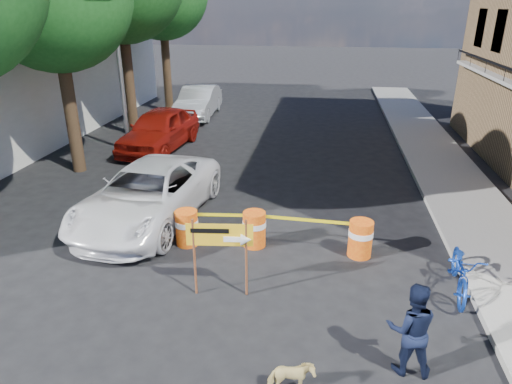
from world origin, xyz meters
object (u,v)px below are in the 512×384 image
(barrel_far_right, at_px, (360,238))
(suv_white, at_px, (148,194))
(barrel_mid_right, at_px, (254,228))
(detour_sign, at_px, (228,241))
(dog, at_px, (291,378))
(bicycle, at_px, (465,250))
(sedan_silver, at_px, (199,102))
(barrel_far_left, at_px, (113,218))
(pedestrian, at_px, (411,329))
(sedan_red, at_px, (159,129))
(barrel_mid_left, at_px, (187,227))

(barrel_far_right, bearing_deg, suv_white, 168.86)
(barrel_mid_right, distance_m, suv_white, 3.27)
(detour_sign, bearing_deg, dog, -65.12)
(barrel_far_right, bearing_deg, bicycle, -31.30)
(barrel_far_right, height_order, dog, barrel_far_right)
(bicycle, bearing_deg, barrel_far_right, 156.63)
(detour_sign, xyz_separation_m, sedan_silver, (-4.90, 15.58, -0.45))
(barrel_far_left, distance_m, pedestrian, 7.77)
(bicycle, xyz_separation_m, sedan_red, (-9.60, 8.76, -0.16))
(barrel_mid_left, bearing_deg, suv_white, 140.33)
(barrel_mid_left, bearing_deg, dog, -55.91)
(barrel_mid_left, distance_m, sedan_silver, 14.07)
(barrel_mid_left, distance_m, detour_sign, 2.55)
(detour_sign, bearing_deg, barrel_far_left, 141.99)
(barrel_far_left, bearing_deg, barrel_mid_right, -0.09)
(detour_sign, relative_size, pedestrian, 1.05)
(barrel_mid_left, height_order, sedan_red, sedan_red)
(barrel_far_right, distance_m, bicycle, 2.35)
(dog, relative_size, sedan_red, 0.14)
(barrel_mid_right, height_order, sedan_silver, sedan_silver)
(barrel_mid_left, bearing_deg, pedestrian, -36.77)
(barrel_far_left, distance_m, suv_white, 1.20)
(barrel_far_right, bearing_deg, detour_sign, -143.77)
(detour_sign, height_order, sedan_red, detour_sign)
(dog, bearing_deg, pedestrian, -82.63)
(barrel_mid_left, bearing_deg, detour_sign, -52.88)
(barrel_far_left, relative_size, barrel_mid_right, 1.00)
(suv_white, relative_size, sedan_red, 1.13)
(barrel_far_right, xyz_separation_m, bicycle, (1.95, -1.19, 0.52))
(barrel_mid_left, bearing_deg, sedan_red, 114.17)
(dog, bearing_deg, barrel_far_left, 31.75)
(sedan_silver, bearing_deg, barrel_mid_right, -71.57)
(barrel_mid_left, bearing_deg, barrel_mid_right, 6.31)
(detour_sign, distance_m, dog, 2.98)
(sedan_silver, bearing_deg, sedan_red, -92.31)
(barrel_mid_right, bearing_deg, detour_sign, -95.28)
(barrel_mid_left, distance_m, pedestrian, 5.96)
(barrel_far_right, relative_size, suv_white, 0.16)
(barrel_mid_left, xyz_separation_m, barrel_far_right, (4.22, 0.07, 0.00))
(barrel_far_left, height_order, bicycle, bicycle)
(barrel_far_right, bearing_deg, barrel_mid_right, 177.51)
(barrel_far_right, bearing_deg, barrel_far_left, 178.93)
(barrel_far_left, distance_m, barrel_far_right, 6.24)
(barrel_far_left, height_order, sedan_red, sedan_red)
(sedan_red, distance_m, sedan_silver, 6.00)
(barrel_far_left, xyz_separation_m, barrel_mid_right, (3.69, -0.01, 0.00))
(pedestrian, bearing_deg, suv_white, -36.27)
(barrel_far_left, xyz_separation_m, sedan_silver, (-1.41, 13.45, 0.32))
(barrel_far_left, distance_m, detour_sign, 4.16)
(barrel_mid_right, distance_m, sedan_red, 9.04)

